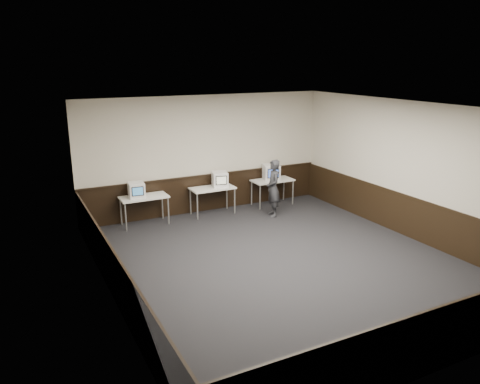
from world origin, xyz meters
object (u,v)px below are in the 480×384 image
at_px(desk_left, 144,199).
at_px(desk_center, 212,190).
at_px(emac_right, 271,172).
at_px(person, 273,188).
at_px(desk_right, 272,182).
at_px(emac_left, 136,190).
at_px(emac_center, 220,179).

xyz_separation_m(desk_left, desk_center, (1.90, 0.00, 0.00)).
height_order(desk_left, emac_right, emac_right).
relative_size(desk_center, emac_right, 2.08).
bearing_deg(person, emac_right, 167.62).
bearing_deg(desk_right, emac_left, -179.88).
height_order(desk_left, desk_right, same).
bearing_deg(desk_center, emac_right, 0.02).
bearing_deg(emac_right, desk_right, 15.75).
distance_m(desk_left, emac_left, 0.32).
xyz_separation_m(emac_right, person, (-0.47, -0.90, -0.20)).
xyz_separation_m(desk_center, person, (1.38, -0.90, 0.10)).
bearing_deg(emac_left, desk_center, 6.08).
bearing_deg(emac_center, desk_center, -162.69).
relative_size(desk_center, emac_left, 2.66).
distance_m(emac_left, emac_center, 2.31).
relative_size(emac_left, emac_right, 0.78).
xyz_separation_m(desk_left, desk_right, (3.80, 0.00, 0.00)).
bearing_deg(desk_right, emac_right, 179.25).
relative_size(desk_left, emac_left, 2.66).
bearing_deg(desk_right, person, -119.89).
height_order(desk_center, desk_right, same).
xyz_separation_m(desk_left, person, (3.28, -0.90, 0.10)).
xyz_separation_m(desk_center, emac_right, (1.85, 0.00, 0.30)).
bearing_deg(desk_left, person, -15.33).
relative_size(emac_center, emac_right, 0.88).
relative_size(desk_right, emac_right, 2.08).
distance_m(emac_left, person, 3.58).
xyz_separation_m(desk_right, person, (-0.52, -0.90, 0.10)).
height_order(desk_left, person, person).
bearing_deg(emac_left, person, -8.58).
relative_size(desk_right, emac_left, 2.66).
height_order(emac_right, person, person).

